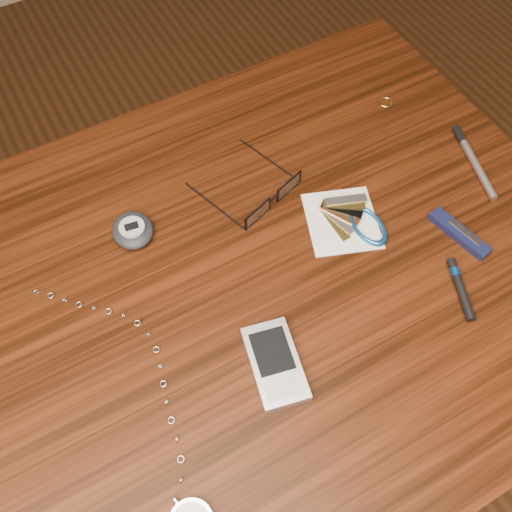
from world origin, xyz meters
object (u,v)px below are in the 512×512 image
(desk, at_px, (222,329))
(silver_pen, at_px, (471,156))
(pda_phone, at_px, (275,364))
(pedometer, at_px, (133,230))
(notepad_keys, at_px, (354,221))
(pocket_knife, at_px, (459,233))
(eyeglasses, at_px, (270,198))
(pocket_watch, at_px, (186,509))

(desk, bearing_deg, silver_pen, 2.84)
(pda_phone, height_order, silver_pen, pda_phone)
(pedometer, distance_m, silver_pen, 0.49)
(notepad_keys, relative_size, pocket_knife, 1.39)
(eyeglasses, xyz_separation_m, silver_pen, (0.29, -0.07, -0.01))
(notepad_keys, height_order, pocket_knife, same)
(silver_pen, bearing_deg, desk, -177.16)
(desk, bearing_deg, pocket_knife, -13.28)
(pda_phone, relative_size, notepad_keys, 0.86)
(notepad_keys, bearing_deg, silver_pen, 3.25)
(pedometer, bearing_deg, pocket_knife, -29.37)
(desk, bearing_deg, eyeglasses, 36.21)
(pocket_watch, xyz_separation_m, pedometer, (0.08, 0.34, 0.01))
(desk, distance_m, eyeglasses, 0.20)
(pocket_watch, xyz_separation_m, pocket_knife, (0.46, 0.13, -0.00))
(notepad_keys, bearing_deg, desk, -177.57)
(pocket_watch, relative_size, pda_phone, 3.19)
(desk, relative_size, pocket_knife, 10.75)
(pocket_watch, height_order, pedometer, pedometer)
(pedometer, bearing_deg, desk, -67.86)
(notepad_keys, distance_m, pocket_knife, 0.14)
(pda_phone, relative_size, pedometer, 1.62)
(desk, relative_size, eyeglasses, 6.84)
(pocket_watch, xyz_separation_m, silver_pen, (0.56, 0.22, -0.00))
(eyeglasses, xyz_separation_m, pocket_watch, (-0.27, -0.30, -0.01))
(pda_phone, distance_m, pocket_knife, 0.31)
(pocket_watch, bearing_deg, silver_pen, 21.74)
(desk, height_order, silver_pen, silver_pen)
(pocket_watch, height_order, notepad_keys, same)
(pocket_watch, distance_m, silver_pen, 0.61)
(eyeglasses, xyz_separation_m, notepad_keys, (0.08, -0.09, -0.01))
(pedometer, bearing_deg, notepad_keys, -25.52)
(desk, height_order, notepad_keys, notepad_keys)
(pocket_watch, distance_m, pedometer, 0.35)
(desk, xyz_separation_m, pedometer, (-0.06, 0.14, 0.11))
(notepad_keys, xyz_separation_m, pocket_knife, (0.11, -0.08, 0.00))
(silver_pen, bearing_deg, pda_phone, -161.63)
(eyeglasses, distance_m, pocket_watch, 0.40)
(pda_phone, height_order, pocket_knife, pda_phone)
(eyeglasses, distance_m, silver_pen, 0.30)
(desk, distance_m, pda_phone, 0.16)
(pocket_watch, bearing_deg, notepad_keys, 31.18)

